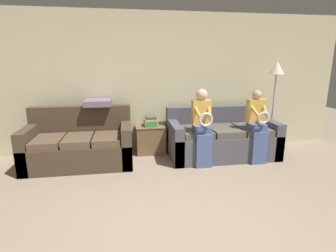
{
  "coord_description": "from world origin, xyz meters",
  "views": [
    {
      "loc": [
        -0.52,
        -1.93,
        1.67
      ],
      "look_at": [
        0.08,
        1.78,
        0.74
      ],
      "focal_mm": 28.0,
      "sensor_mm": 36.0,
      "label": 1
    }
  ],
  "objects_px": {
    "book_stack": "(150,121)",
    "floor_lamp": "(276,77)",
    "child_left_seated": "(202,124)",
    "throw_pillow": "(98,103)",
    "child_right_seated": "(257,124)",
    "couch_main": "(221,138)",
    "side_shelf": "(151,139)",
    "couch_side": "(80,145)"
  },
  "relations": [
    {
      "from": "side_shelf",
      "to": "throw_pillow",
      "type": "distance_m",
      "value": 1.16
    },
    {
      "from": "couch_side",
      "to": "child_right_seated",
      "type": "xyz_separation_m",
      "value": [
        2.93,
        -0.37,
        0.34
      ]
    },
    {
      "from": "couch_side",
      "to": "floor_lamp",
      "type": "relative_size",
      "value": 1.0
    },
    {
      "from": "throw_pillow",
      "to": "child_left_seated",
      "type": "bearing_deg",
      "value": -21.51
    },
    {
      "from": "side_shelf",
      "to": "floor_lamp",
      "type": "bearing_deg",
      "value": -1.88
    },
    {
      "from": "couch_main",
      "to": "book_stack",
      "type": "bearing_deg",
      "value": 164.84
    },
    {
      "from": "couch_side",
      "to": "floor_lamp",
      "type": "bearing_deg",
      "value": 4.39
    },
    {
      "from": "couch_side",
      "to": "couch_main",
      "type": "bearing_deg",
      "value": 0.53
    },
    {
      "from": "floor_lamp",
      "to": "throw_pillow",
      "type": "height_order",
      "value": "floor_lamp"
    },
    {
      "from": "child_right_seated",
      "to": "floor_lamp",
      "type": "xyz_separation_m",
      "value": [
        0.65,
        0.64,
        0.72
      ]
    },
    {
      "from": "child_left_seated",
      "to": "floor_lamp",
      "type": "relative_size",
      "value": 0.74
    },
    {
      "from": "child_right_seated",
      "to": "side_shelf",
      "type": "relative_size",
      "value": 2.23
    },
    {
      "from": "child_right_seated",
      "to": "side_shelf",
      "type": "xyz_separation_m",
      "value": [
        -1.72,
        0.72,
        -0.4
      ]
    },
    {
      "from": "couch_main",
      "to": "couch_side",
      "type": "xyz_separation_m",
      "value": [
        -2.45,
        -0.02,
        0.01
      ]
    },
    {
      "from": "child_right_seated",
      "to": "throw_pillow",
      "type": "xyz_separation_m",
      "value": [
        -2.63,
        0.66,
        0.32
      ]
    },
    {
      "from": "side_shelf",
      "to": "throw_pillow",
      "type": "height_order",
      "value": "throw_pillow"
    },
    {
      "from": "book_stack",
      "to": "floor_lamp",
      "type": "xyz_separation_m",
      "value": [
        2.37,
        -0.09,
        0.78
      ]
    },
    {
      "from": "book_stack",
      "to": "floor_lamp",
      "type": "height_order",
      "value": "floor_lamp"
    },
    {
      "from": "child_left_seated",
      "to": "throw_pillow",
      "type": "bearing_deg",
      "value": 158.49
    },
    {
      "from": "couch_side",
      "to": "book_stack",
      "type": "height_order",
      "value": "couch_side"
    },
    {
      "from": "couch_side",
      "to": "child_right_seated",
      "type": "relative_size",
      "value": 1.39
    },
    {
      "from": "throw_pillow",
      "to": "child_right_seated",
      "type": "bearing_deg",
      "value": -14.19
    },
    {
      "from": "floor_lamp",
      "to": "throw_pillow",
      "type": "relative_size",
      "value": 3.74
    },
    {
      "from": "couch_side",
      "to": "throw_pillow",
      "type": "xyz_separation_m",
      "value": [
        0.3,
        0.29,
        0.66
      ]
    },
    {
      "from": "couch_main",
      "to": "side_shelf",
      "type": "relative_size",
      "value": 3.46
    },
    {
      "from": "child_right_seated",
      "to": "side_shelf",
      "type": "height_order",
      "value": "child_right_seated"
    },
    {
      "from": "side_shelf",
      "to": "child_right_seated",
      "type": "bearing_deg",
      "value": -22.75
    },
    {
      "from": "couch_main",
      "to": "child_left_seated",
      "type": "bearing_deg",
      "value": -140.76
    },
    {
      "from": "book_stack",
      "to": "floor_lamp",
      "type": "relative_size",
      "value": 0.18
    },
    {
      "from": "couch_side",
      "to": "child_right_seated",
      "type": "bearing_deg",
      "value": -7.2
    },
    {
      "from": "child_right_seated",
      "to": "book_stack",
      "type": "relative_size",
      "value": 4.1
    },
    {
      "from": "child_left_seated",
      "to": "book_stack",
      "type": "distance_m",
      "value": 1.06
    },
    {
      "from": "child_left_seated",
      "to": "floor_lamp",
      "type": "height_order",
      "value": "floor_lamp"
    },
    {
      "from": "couch_main",
      "to": "child_right_seated",
      "type": "bearing_deg",
      "value": -39.52
    },
    {
      "from": "book_stack",
      "to": "floor_lamp",
      "type": "bearing_deg",
      "value": -2.07
    },
    {
      "from": "couch_main",
      "to": "book_stack",
      "type": "xyz_separation_m",
      "value": [
        -1.25,
        0.34,
        0.29
      ]
    },
    {
      "from": "child_right_seated",
      "to": "book_stack",
      "type": "bearing_deg",
      "value": 157.02
    },
    {
      "from": "couch_main",
      "to": "book_stack",
      "type": "height_order",
      "value": "couch_main"
    },
    {
      "from": "child_right_seated",
      "to": "side_shelf",
      "type": "bearing_deg",
      "value": 157.25
    },
    {
      "from": "child_right_seated",
      "to": "couch_side",
      "type": "bearing_deg",
      "value": 172.8
    },
    {
      "from": "couch_side",
      "to": "floor_lamp",
      "type": "height_order",
      "value": "floor_lamp"
    },
    {
      "from": "couch_side",
      "to": "book_stack",
      "type": "xyz_separation_m",
      "value": [
        1.21,
        0.36,
        0.28
      ]
    }
  ]
}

